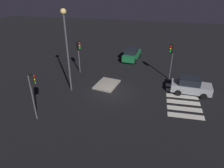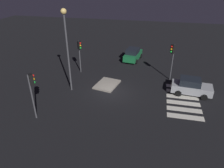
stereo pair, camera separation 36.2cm
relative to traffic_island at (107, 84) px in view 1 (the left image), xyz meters
The scene contains 9 objects.
ground_plane 1.72m from the traffic_island, 148.28° to the right, with size 80.00×80.00×0.00m, color black.
traffic_island is the anchor object (origin of this frame).
car_silver 9.08m from the traffic_island, 90.17° to the right, with size 2.22×4.21×1.78m.
car_green 8.71m from the traffic_island, 12.21° to the right, with size 4.34×2.45×1.81m.
traffic_light_north 5.78m from the traffic_island, 56.11° to the left, with size 0.54×0.53×4.10m.
traffic_light_west 9.05m from the traffic_island, 147.65° to the left, with size 0.54×0.54×4.19m.
traffic_light_east 8.17m from the traffic_island, 67.13° to the right, with size 0.54×0.53×4.34m.
street_lamp 6.92m from the traffic_island, 117.99° to the left, with size 0.56×0.56×8.52m.
crosswalk_near 8.36m from the traffic_island, 100.07° to the right, with size 6.45×3.20×0.02m.
Camera 1 is at (-18.96, -3.84, 11.20)m, focal length 33.31 mm.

